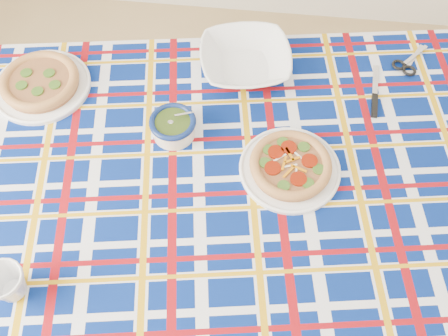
# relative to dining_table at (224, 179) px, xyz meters

# --- Properties ---
(dining_table) EXTENTS (1.65, 1.18, 0.71)m
(dining_table) POSITION_rel_dining_table_xyz_m (0.00, 0.00, 0.00)
(dining_table) COLOR brown
(dining_table) RESTS_ON floor
(tablecloth) EXTENTS (1.68, 1.21, 0.10)m
(tablecloth) POSITION_rel_dining_table_xyz_m (-0.00, 0.00, 0.02)
(tablecloth) COLOR navy
(tablecloth) RESTS_ON dining_table
(main_focaccia_plate) EXTENTS (0.32, 0.32, 0.05)m
(main_focaccia_plate) POSITION_rel_dining_table_xyz_m (0.17, 0.00, 0.10)
(main_focaccia_plate) COLOR brown
(main_focaccia_plate) RESTS_ON tablecloth
(pesto_bowl) EXTENTS (0.13, 0.13, 0.08)m
(pesto_bowl) POSITION_rel_dining_table_xyz_m (-0.15, 0.09, 0.11)
(pesto_bowl) COLOR #20320D
(pesto_bowl) RESTS_ON tablecloth
(serving_bowl) EXTENTS (0.32, 0.32, 0.07)m
(serving_bowl) POSITION_rel_dining_table_xyz_m (0.02, 0.35, 0.11)
(serving_bowl) COLOR white
(serving_bowl) RESTS_ON tablecloth
(second_focaccia_plate) EXTENTS (0.35, 0.35, 0.05)m
(second_focaccia_plate) POSITION_rel_dining_table_xyz_m (-0.57, 0.21, 0.10)
(second_focaccia_plate) COLOR brown
(second_focaccia_plate) RESTS_ON tablecloth
(mug) EXTENTS (0.12, 0.12, 0.09)m
(mug) POSITION_rel_dining_table_xyz_m (-0.44, -0.40, 0.12)
(mug) COLOR white
(mug) RESTS_ON tablecloth
(table_knife) EXTENTS (0.03, 0.22, 0.01)m
(table_knife) POSITION_rel_dining_table_xyz_m (0.42, 0.34, 0.08)
(table_knife) COLOR silver
(table_knife) RESTS_ON tablecloth
(kitchen_scissors) EXTENTS (0.17, 0.19, 0.01)m
(kitchen_scissors) POSITION_rel_dining_table_xyz_m (0.54, 0.46, 0.08)
(kitchen_scissors) COLOR silver
(kitchen_scissors) RESTS_ON tablecloth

